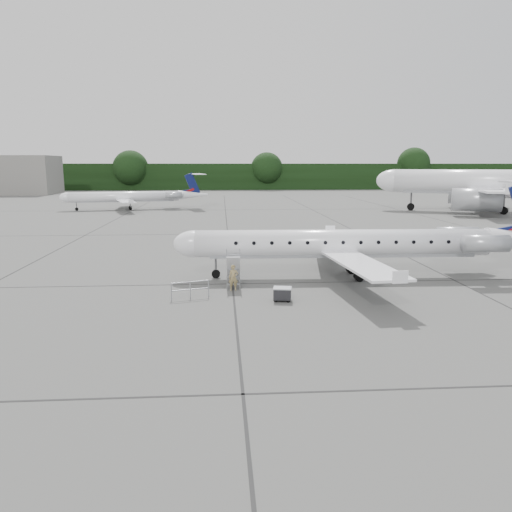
{
  "coord_description": "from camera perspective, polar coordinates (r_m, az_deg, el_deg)",
  "views": [
    {
      "loc": [
        -6.28,
        -26.47,
        7.69
      ],
      "look_at": [
        -4.27,
        2.78,
        2.3
      ],
      "focal_mm": 35.0,
      "sensor_mm": 36.0,
      "label": 1
    }
  ],
  "objects": [
    {
      "name": "ground",
      "position": [
        28.27,
        9.09,
        -5.5
      ],
      "size": [
        320.0,
        320.0,
        0.0
      ],
      "primitive_type": "plane",
      "color": "#575755",
      "rests_on": "ground"
    },
    {
      "name": "baggage_cart",
      "position": [
        28.57,
        3.03,
        -4.33
      ],
      "size": [
        1.1,
        0.95,
        0.85
      ],
      "primitive_type": null,
      "rotation": [
        0.0,
        0.0,
        -0.18
      ],
      "color": "black",
      "rests_on": "ground"
    },
    {
      "name": "bg_regional_left",
      "position": [
        89.46,
        -14.81,
        7.13
      ],
      "size": [
        26.54,
        21.33,
        6.21
      ],
      "primitive_type": null,
      "rotation": [
        0.0,
        0.0,
        0.2
      ],
      "color": "white",
      "rests_on": "ground"
    },
    {
      "name": "safety_railing",
      "position": [
        29.25,
        -7.52,
        -3.91
      ],
      "size": [
        2.13,
        0.73,
        1.0
      ],
      "primitive_type": null,
      "rotation": [
        0.0,
        0.0,
        0.3
      ],
      "color": "#95989D",
      "rests_on": "ground"
    },
    {
      "name": "airstair",
      "position": [
        32.08,
        -2.59,
        -1.57
      ],
      "size": [
        0.92,
        2.34,
        2.07
      ],
      "primitive_type": null,
      "rotation": [
        0.0,
        0.0,
        -0.03
      ],
      "color": "white",
      "rests_on": "ground"
    },
    {
      "name": "main_regional_jet",
      "position": [
        34.58,
        9.88,
        2.98
      ],
      "size": [
        26.33,
        19.31,
        6.62
      ],
      "primitive_type": null,
      "rotation": [
        0.0,
        0.0,
        -0.03
      ],
      "color": "white",
      "rests_on": "ground"
    },
    {
      "name": "bg_narrowbody",
      "position": [
        89.58,
        25.32,
        8.91
      ],
      "size": [
        46.13,
        40.44,
        13.78
      ],
      "primitive_type": null,
      "rotation": [
        0.0,
        0.0,
        -0.4
      ],
      "color": "white",
      "rests_on": "ground"
    },
    {
      "name": "treeline",
      "position": [
        156.64,
        -1.67,
        9.05
      ],
      "size": [
        260.0,
        4.0,
        8.0
      ],
      "primitive_type": "cube",
      "color": "black",
      "rests_on": "ground"
    },
    {
      "name": "passenger",
      "position": [
        30.85,
        -2.6,
        -2.49
      ],
      "size": [
        0.59,
        0.39,
        1.61
      ],
      "primitive_type": "imported",
      "rotation": [
        0.0,
        0.0,
        0.0
      ],
      "color": "#968252",
      "rests_on": "ground"
    }
  ]
}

